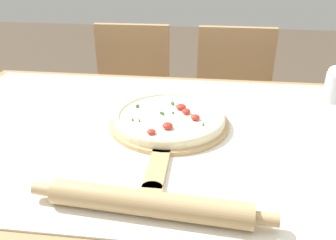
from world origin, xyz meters
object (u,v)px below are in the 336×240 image
(rolling_pin, at_px, (149,203))
(chair_left, at_px, (131,100))
(pizza_peel, at_px, (168,126))
(pizza, at_px, (169,117))
(chair_right, at_px, (233,105))

(rolling_pin, height_order, chair_left, chair_left)
(pizza_peel, distance_m, pizza, 0.03)
(pizza, relative_size, chair_left, 0.36)
(pizza, bearing_deg, rolling_pin, -89.10)
(pizza_peel, xyz_separation_m, chair_left, (-0.29, 0.78, -0.27))
(rolling_pin, bearing_deg, pizza, 90.90)
(chair_left, distance_m, chair_right, 0.53)
(pizza_peel, bearing_deg, chair_left, 110.54)
(pizza, relative_size, chair_right, 0.36)
(pizza_peel, bearing_deg, chair_right, 73.11)
(chair_right, bearing_deg, chair_left, 179.96)
(pizza_peel, xyz_separation_m, rolling_pin, (0.01, -0.36, 0.02))
(pizza, height_order, rolling_pin, rolling_pin)
(pizza_peel, height_order, chair_right, chair_right)
(pizza_peel, bearing_deg, rolling_pin, -89.00)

